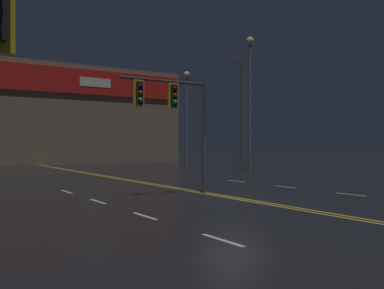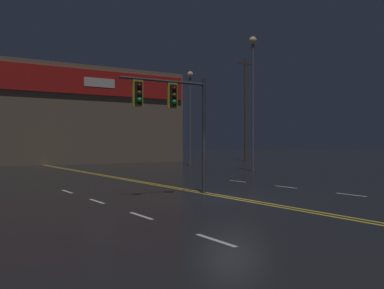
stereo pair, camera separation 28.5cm
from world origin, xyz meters
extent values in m
plane|color=black|center=(0.00, 0.00, 0.00)|extent=(200.00, 200.00, 0.00)
cube|color=gold|center=(-0.15, 0.00, 0.00)|extent=(0.12, 60.00, 0.01)
cube|color=gold|center=(0.15, 0.00, 0.00)|extent=(0.12, 60.00, 0.01)
cube|color=silver|center=(-4.61, -5.40, 0.00)|extent=(0.12, 1.40, 0.01)
cube|color=silver|center=(-4.61, -1.80, 0.00)|extent=(0.12, 1.40, 0.01)
cube|color=silver|center=(-4.61, 1.80, 0.00)|extent=(0.12, 1.40, 0.01)
cube|color=silver|center=(-4.61, 5.40, 0.00)|extent=(0.12, 1.40, 0.01)
cube|color=silver|center=(4.61, -1.80, 0.00)|extent=(0.12, 1.40, 0.01)
cube|color=silver|center=(4.61, 1.80, 0.00)|extent=(0.12, 1.40, 0.01)
cube|color=silver|center=(4.61, 5.40, 0.00)|extent=(0.12, 1.40, 0.01)
cylinder|color=#38383D|center=(-0.08, 1.73, 2.35)|extent=(0.14, 0.14, 4.70)
cylinder|color=#38383D|center=(-1.94, 1.73, 4.45)|extent=(3.71, 0.10, 0.10)
cube|color=black|center=(-1.57, 1.73, 3.91)|extent=(0.28, 0.24, 0.84)
cube|color=gold|center=(-1.57, 1.73, 3.91)|extent=(0.42, 0.08, 0.99)
sphere|color=#500705|center=(-1.57, 1.58, 4.16)|extent=(0.17, 0.17, 0.17)
sphere|color=#543707|center=(-1.57, 1.58, 3.91)|extent=(0.17, 0.17, 0.17)
sphere|color=green|center=(-1.57, 1.58, 3.66)|extent=(0.17, 0.17, 0.17)
cube|color=black|center=(-3.05, 1.73, 3.91)|extent=(0.28, 0.24, 0.84)
cube|color=gold|center=(-3.05, 1.73, 3.91)|extent=(0.42, 0.08, 0.99)
sphere|color=#500705|center=(-3.05, 1.58, 4.16)|extent=(0.17, 0.17, 0.17)
sphere|color=#543707|center=(-3.05, 1.58, 3.91)|extent=(0.17, 0.17, 0.17)
sphere|color=green|center=(-3.05, 1.58, 3.66)|extent=(0.17, 0.17, 0.17)
cylinder|color=#59595E|center=(10.89, 11.49, 4.75)|extent=(0.20, 0.20, 9.51)
sphere|color=#F9D17A|center=(10.89, 11.49, 9.67)|extent=(0.56, 0.56, 0.56)
cylinder|color=#59595E|center=(10.92, 20.22, 4.09)|extent=(0.20, 0.20, 8.18)
sphere|color=#F9D17A|center=(10.92, 20.22, 8.35)|extent=(0.56, 0.56, 0.56)
cube|color=#7A6651|center=(0.00, 33.64, 4.94)|extent=(30.46, 10.00, 9.88)
cube|color=red|center=(0.00, 28.54, 8.15)|extent=(29.85, 0.20, 2.47)
cube|color=white|center=(5.33, 28.49, 8.15)|extent=(3.20, 0.16, 0.90)
cylinder|color=#4C3828|center=(22.48, 26.38, 6.03)|extent=(0.26, 0.26, 12.06)
cube|color=#4C3828|center=(22.48, 26.38, 11.46)|extent=(2.20, 0.12, 0.12)
camera|label=1|loc=(-10.10, -12.58, 2.05)|focal=40.00mm
camera|label=2|loc=(-9.86, -12.73, 2.05)|focal=40.00mm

